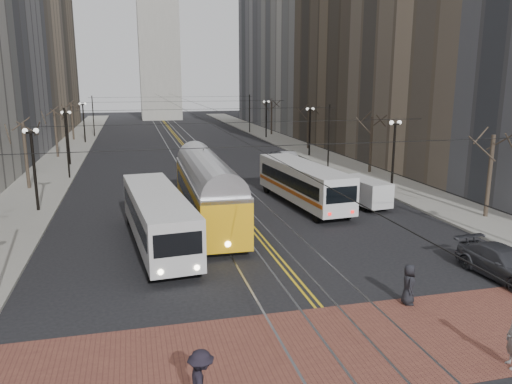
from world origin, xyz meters
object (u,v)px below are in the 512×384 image
transit_bus (158,220)px  pedestrian_d (201,384)px  sedan_grey (278,157)px  sedan_silver (288,159)px  streetcar (208,196)px  pedestrian_a (409,284)px  cargo_van (364,193)px  sedan_parked (504,263)px  rear_bus (303,185)px

transit_bus → pedestrian_d: 14.99m
sedan_grey → sedan_silver: 2.15m
sedan_grey → sedan_silver: bearing=-78.7°
streetcar → pedestrian_d: 19.34m
pedestrian_a → transit_bus: bearing=63.2°
cargo_van → pedestrian_d: 25.13m
sedan_silver → sedan_parked: sedan_silver is taller
rear_bus → cargo_van: (4.18, -1.60, -0.49)m
sedan_parked → pedestrian_a: (-5.80, -1.42, 0.14)m
sedan_silver → pedestrian_d: (-14.78, -38.68, 0.24)m
cargo_van → streetcar: bearing=179.0°
cargo_van → sedan_silver: bearing=82.6°
pedestrian_a → rear_bus: bearing=14.9°
transit_bus → sedan_parked: (15.40, -8.55, -0.80)m
rear_bus → sedan_parked: size_ratio=2.34×
cargo_van → pedestrian_a: size_ratio=2.71×
rear_bus → sedan_silver: rear_bus is taller
transit_bus → pedestrian_d: (0.34, -14.98, -0.52)m
sedan_silver → pedestrian_a: (-5.51, -33.68, 0.10)m
cargo_van → pedestrian_d: size_ratio=2.34×
transit_bus → sedan_grey: size_ratio=3.12×
streetcar → pedestrian_d: size_ratio=7.40×
sedan_grey → sedan_parked: sedan_parked is taller
rear_bus → sedan_silver: bearing=70.5°
transit_bus → pedestrian_d: bearing=-94.1°
cargo_van → transit_bus: bearing=-167.6°
cargo_van → pedestrian_a: 16.31m
cargo_van → sedan_parked: cargo_van is taller
streetcar → transit_bus: bearing=-129.0°
streetcar → sedan_parked: size_ratio=2.94×
pedestrian_d → pedestrian_a: bearing=-66.1°
cargo_van → sedan_parked: (0.32, -13.93, -0.30)m
sedan_parked → pedestrian_d: (-15.06, -6.42, 0.28)m
sedan_parked → cargo_van: bearing=86.9°
cargo_van → pedestrian_a: bearing=-116.9°
rear_bus → sedan_silver: 17.26m
rear_bus → pedestrian_a: rear_bus is taller
sedan_grey → sedan_silver: (0.58, -2.07, 0.10)m
cargo_van → sedan_grey: 20.40m
pedestrian_a → pedestrian_d: (-9.26, -5.00, 0.14)m
sedan_silver → streetcar: bearing=-122.3°
transit_bus → pedestrian_d: size_ratio=6.15×
sedan_grey → streetcar: bearing=-121.4°
sedan_grey → sedan_silver: size_ratio=0.84×
sedan_parked → pedestrian_d: bearing=-161.3°
streetcar → sedan_grey: 24.39m
pedestrian_a → pedestrian_d: bearing=137.6°
transit_bus → sedan_grey: (14.53, 25.77, -0.86)m
rear_bus → pedestrian_d: rear_bus is taller
rear_bus → pedestrian_d: bearing=-121.0°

